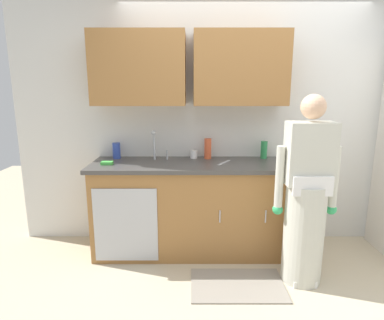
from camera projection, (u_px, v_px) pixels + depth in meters
ground_plane at (254, 289)px, 2.73m from camera, size 9.00×9.00×0.00m
kitchen_wall_with_uppers at (229, 107)px, 3.39m from camera, size 4.80×0.44×2.70m
counter_cabinet at (189, 209)px, 3.32m from camera, size 1.90×0.62×0.90m
countertop at (190, 165)px, 3.22m from camera, size 1.96×0.66×0.04m
sink at (157, 164)px, 3.22m from camera, size 0.50×0.36×0.35m
person_at_sink at (306, 206)px, 2.73m from camera, size 0.55×0.34×1.62m
floor_mat at (237, 285)px, 2.78m from camera, size 0.80×0.50×0.01m
bottle_soap at (116, 151)px, 3.39m from camera, size 0.08×0.08×0.17m
bottle_water_short at (264, 150)px, 3.39m from camera, size 0.07×0.07×0.18m
bottle_cleaner_spray at (208, 149)px, 3.38m from camera, size 0.07×0.07×0.21m
cup_by_sink at (194, 154)px, 3.41m from camera, size 0.08×0.08×0.09m
knife_on_counter at (224, 163)px, 3.20m from camera, size 0.14×0.22×0.01m
sponge at (107, 163)px, 3.13m from camera, size 0.11×0.07×0.03m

